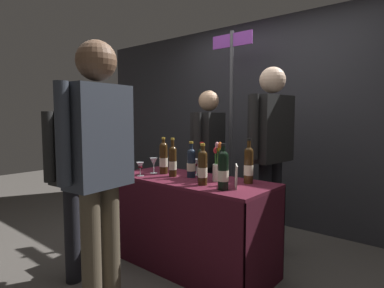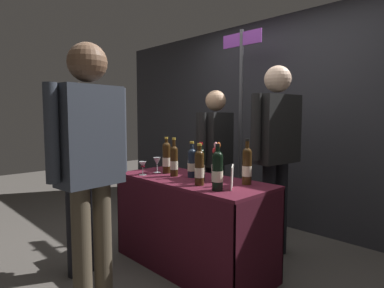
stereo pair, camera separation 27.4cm
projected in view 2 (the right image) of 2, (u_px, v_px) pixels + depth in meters
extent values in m
plane|color=#514C47|center=(192.00, 266.00, 2.84)|extent=(12.00, 12.00, 0.00)
cube|color=#2D2D33|center=(287.00, 122.00, 3.83)|extent=(6.05, 0.12, 2.49)
cube|color=#4C1423|center=(192.00, 180.00, 2.77)|extent=(1.43, 0.62, 0.02)
cube|color=#3E101D|center=(165.00, 233.00, 2.60)|extent=(1.43, 0.01, 0.76)
cube|color=#3E101D|center=(215.00, 217.00, 3.02)|extent=(1.43, 0.01, 0.76)
cube|color=#3E101D|center=(144.00, 208.00, 3.31)|extent=(0.01, 0.62, 0.76)
cube|color=#3E101D|center=(261.00, 248.00, 2.30)|extent=(0.01, 0.62, 0.76)
cylinder|color=#38230F|center=(174.00, 163.00, 2.88)|extent=(0.07, 0.07, 0.24)
sphere|color=#38230F|center=(174.00, 150.00, 2.87)|extent=(0.07, 0.07, 0.07)
cylinder|color=#38230F|center=(174.00, 145.00, 2.86)|extent=(0.03, 0.03, 0.09)
cylinder|color=#B7932D|center=(174.00, 139.00, 2.86)|extent=(0.03, 0.03, 0.02)
cylinder|color=beige|center=(174.00, 165.00, 2.88)|extent=(0.07, 0.07, 0.08)
cylinder|color=#38230F|center=(199.00, 170.00, 2.50)|extent=(0.07, 0.07, 0.24)
sphere|color=#38230F|center=(199.00, 155.00, 2.49)|extent=(0.07, 0.07, 0.07)
cylinder|color=#38230F|center=(199.00, 150.00, 2.49)|extent=(0.03, 0.03, 0.07)
cylinder|color=#B7932D|center=(199.00, 145.00, 2.49)|extent=(0.04, 0.04, 0.02)
cylinder|color=beige|center=(199.00, 172.00, 2.51)|extent=(0.07, 0.07, 0.08)
cylinder|color=#38230F|center=(166.00, 160.00, 3.03)|extent=(0.08, 0.08, 0.26)
sphere|color=#38230F|center=(166.00, 146.00, 3.02)|extent=(0.07, 0.07, 0.07)
cylinder|color=#38230F|center=(166.00, 142.00, 3.01)|extent=(0.03, 0.03, 0.07)
cylinder|color=#B7932D|center=(166.00, 138.00, 3.01)|extent=(0.03, 0.03, 0.02)
cylinder|color=beige|center=(167.00, 162.00, 3.03)|extent=(0.08, 0.08, 0.08)
cylinder|color=#192333|center=(192.00, 165.00, 2.83)|extent=(0.08, 0.08, 0.22)
sphere|color=#192333|center=(192.00, 153.00, 2.82)|extent=(0.07, 0.07, 0.07)
cylinder|color=#192333|center=(192.00, 148.00, 2.81)|extent=(0.03, 0.03, 0.08)
cylinder|color=#B7932D|center=(192.00, 142.00, 2.81)|extent=(0.04, 0.04, 0.02)
cylinder|color=beige|center=(192.00, 167.00, 2.83)|extent=(0.08, 0.08, 0.07)
cylinder|color=#38230F|center=(247.00, 168.00, 2.53)|extent=(0.07, 0.07, 0.26)
sphere|color=#38230F|center=(247.00, 152.00, 2.52)|extent=(0.07, 0.07, 0.07)
cylinder|color=#38230F|center=(247.00, 147.00, 2.52)|extent=(0.03, 0.03, 0.09)
cylinder|color=black|center=(247.00, 140.00, 2.51)|extent=(0.03, 0.03, 0.02)
cylinder|color=beige|center=(247.00, 171.00, 2.53)|extent=(0.08, 0.08, 0.08)
cylinder|color=black|center=(201.00, 167.00, 2.67)|extent=(0.07, 0.07, 0.24)
sphere|color=black|center=(201.00, 153.00, 2.66)|extent=(0.07, 0.07, 0.07)
cylinder|color=black|center=(201.00, 149.00, 2.66)|extent=(0.03, 0.03, 0.07)
cylinder|color=maroon|center=(201.00, 143.00, 2.65)|extent=(0.03, 0.03, 0.02)
cylinder|color=beige|center=(201.00, 169.00, 2.67)|extent=(0.07, 0.07, 0.08)
cylinder|color=black|center=(217.00, 173.00, 2.33)|extent=(0.08, 0.08, 0.25)
sphere|color=black|center=(218.00, 156.00, 2.32)|extent=(0.08, 0.08, 0.08)
cylinder|color=black|center=(218.00, 151.00, 2.31)|extent=(0.03, 0.03, 0.07)
cylinder|color=black|center=(218.00, 145.00, 2.31)|extent=(0.03, 0.03, 0.02)
cylinder|color=beige|center=(217.00, 176.00, 2.33)|extent=(0.08, 0.08, 0.08)
cylinder|color=silver|center=(143.00, 175.00, 2.95)|extent=(0.07, 0.07, 0.00)
cylinder|color=silver|center=(143.00, 171.00, 2.94)|extent=(0.01, 0.01, 0.07)
cone|color=silver|center=(143.00, 164.00, 2.94)|extent=(0.07, 0.07, 0.06)
cylinder|color=#590C19|center=(143.00, 166.00, 2.94)|extent=(0.04, 0.04, 0.01)
cylinder|color=silver|center=(157.00, 172.00, 3.07)|extent=(0.07, 0.07, 0.00)
cylinder|color=silver|center=(157.00, 169.00, 3.06)|extent=(0.01, 0.01, 0.07)
cone|color=silver|center=(157.00, 161.00, 3.06)|extent=(0.07, 0.07, 0.07)
cylinder|color=silver|center=(199.00, 175.00, 2.93)|extent=(0.07, 0.07, 0.00)
cylinder|color=silver|center=(199.00, 171.00, 2.93)|extent=(0.01, 0.01, 0.08)
cone|color=silver|center=(199.00, 163.00, 2.92)|extent=(0.07, 0.07, 0.07)
cylinder|color=#590C19|center=(199.00, 165.00, 2.93)|extent=(0.04, 0.04, 0.02)
cylinder|color=silver|center=(217.00, 173.00, 2.65)|extent=(0.09, 0.09, 0.14)
cylinder|color=#38722D|center=(214.00, 162.00, 2.64)|extent=(0.03, 0.03, 0.18)
ellipsoid|color=red|center=(214.00, 151.00, 2.64)|extent=(0.03, 0.03, 0.05)
cylinder|color=#38722D|center=(217.00, 160.00, 2.61)|extent=(0.02, 0.02, 0.23)
ellipsoid|color=#E05B1E|center=(219.00, 145.00, 2.60)|extent=(0.03, 0.03, 0.05)
cylinder|color=#38722D|center=(216.00, 161.00, 2.64)|extent=(0.03, 0.02, 0.20)
ellipsoid|color=gold|center=(218.00, 148.00, 2.63)|extent=(0.03, 0.03, 0.05)
cylinder|color=#38722D|center=(216.00, 159.00, 2.64)|extent=(0.02, 0.04, 0.23)
ellipsoid|color=pink|center=(216.00, 145.00, 2.62)|extent=(0.03, 0.03, 0.05)
cube|color=silver|center=(232.00, 177.00, 2.39)|extent=(0.11, 0.15, 0.17)
cylinder|color=black|center=(219.00, 199.00, 3.59)|extent=(0.12, 0.12, 0.80)
cylinder|color=black|center=(211.00, 202.00, 3.45)|extent=(0.12, 0.12, 0.80)
cube|color=black|center=(215.00, 139.00, 3.46)|extent=(0.30, 0.49, 0.56)
sphere|color=tan|center=(216.00, 101.00, 3.42)|extent=(0.22, 0.22, 0.22)
cylinder|color=black|center=(227.00, 135.00, 3.68)|extent=(0.08, 0.08, 0.52)
cylinder|color=black|center=(202.00, 138.00, 3.23)|extent=(0.08, 0.08, 0.52)
cylinder|color=black|center=(281.00, 207.00, 3.10)|extent=(0.12, 0.12, 0.89)
cylinder|color=black|center=(268.00, 211.00, 2.98)|extent=(0.12, 0.12, 0.89)
cube|color=black|center=(277.00, 129.00, 2.97)|extent=(0.26, 0.50, 0.63)
sphere|color=beige|center=(278.00, 79.00, 2.93)|extent=(0.24, 0.24, 0.24)
cylinder|color=black|center=(295.00, 126.00, 3.14)|extent=(0.08, 0.08, 0.58)
cylinder|color=black|center=(256.00, 127.00, 2.80)|extent=(0.08, 0.08, 0.58)
cylinder|color=#4C4233|center=(82.00, 256.00, 2.04)|extent=(0.12, 0.12, 0.89)
cylinder|color=#4C4233|center=(103.00, 248.00, 2.16)|extent=(0.12, 0.12, 0.89)
cube|color=#2D333D|center=(89.00, 136.00, 2.03)|extent=(0.25, 0.42, 0.63)
sphere|color=brown|center=(87.00, 62.00, 1.99)|extent=(0.24, 0.24, 0.24)
cylinder|color=#2D333D|center=(52.00, 133.00, 1.84)|extent=(0.08, 0.08, 0.58)
cylinder|color=#2D333D|center=(121.00, 130.00, 2.21)|extent=(0.08, 0.08, 0.58)
cylinder|color=black|center=(74.00, 229.00, 2.65)|extent=(0.12, 0.12, 0.80)
cylinder|color=black|center=(92.00, 224.00, 2.77)|extent=(0.12, 0.12, 0.80)
cube|color=black|center=(81.00, 146.00, 2.65)|extent=(0.24, 0.43, 0.56)
sphere|color=beige|center=(79.00, 96.00, 2.61)|extent=(0.22, 0.22, 0.22)
cylinder|color=black|center=(50.00, 146.00, 2.46)|extent=(0.08, 0.08, 0.52)
cylinder|color=black|center=(107.00, 141.00, 2.83)|extent=(0.08, 0.08, 0.52)
cylinder|color=#47474C|center=(240.00, 131.00, 3.75)|extent=(0.04, 0.04, 2.30)
cube|color=#7A3393|center=(242.00, 39.00, 3.65)|extent=(0.53, 0.02, 0.15)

